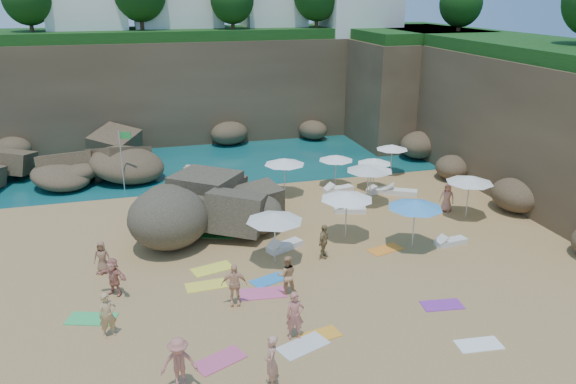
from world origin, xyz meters
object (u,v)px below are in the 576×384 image
object	(u,v)px
rock_outcrop	(214,225)
person_stand_4	(447,197)
lounger_0	(350,210)
parasol_2	(392,147)
person_stand_5	(240,203)
person_stand_3	(324,241)
flag_pole	(123,153)
person_stand_0	(108,315)
person_stand_2	(189,178)
parasol_1	(336,158)
person_stand_1	(287,275)
parasol_0	(284,161)
person_stand_6	(271,362)

from	to	relation	value
rock_outcrop	person_stand_4	size ratio (longest dim) A/B	4.38
lounger_0	person_stand_4	size ratio (longest dim) A/B	1.07
rock_outcrop	parasol_2	distance (m)	14.20
person_stand_5	lounger_0	bearing A→B (deg)	3.66
person_stand_3	flag_pole	bearing A→B (deg)	77.36
person_stand_0	person_stand_5	bearing A→B (deg)	40.91
person_stand_2	person_stand_4	distance (m)	15.39
parasol_1	person_stand_2	xyz separation A→B (m)	(-8.98, 1.68, -1.06)
person_stand_1	parasol_0	bearing A→B (deg)	-96.42
person_stand_2	person_stand_3	world-z (taller)	person_stand_2
person_stand_0	person_stand_4	distance (m)	19.51
parasol_0	lounger_0	xyz separation A→B (m)	(2.78, -3.72, -1.99)
lounger_0	person_stand_1	size ratio (longest dim) A/B	1.05
rock_outcrop	person_stand_2	xyz separation A→B (m)	(-0.65, 5.90, 0.83)
person_stand_3	person_stand_4	size ratio (longest dim) A/B	0.99
parasol_2	person_stand_6	xyz separation A→B (m)	(-13.02, -18.90, -0.96)
parasol_0	person_stand_4	size ratio (longest dim) A/B	1.48
person_stand_5	parasol_0	bearing A→B (deg)	53.07
flag_pole	person_stand_4	bearing A→B (deg)	-25.93
flag_pole	person_stand_5	world-z (taller)	flag_pole
parasol_2	person_stand_3	distance (m)	13.83
flag_pole	person_stand_1	distance (m)	16.12
person_stand_3	parasol_0	bearing A→B (deg)	38.30
flag_pole	person_stand_1	bearing A→B (deg)	-67.07
flag_pole	person_stand_4	world-z (taller)	flag_pole
lounger_0	person_stand_2	distance (m)	10.27
parasol_2	flag_pole	bearing A→B (deg)	175.84
person_stand_1	person_stand_2	world-z (taller)	person_stand_1
flag_pole	lounger_0	world-z (taller)	flag_pole
person_stand_6	person_stand_4	bearing A→B (deg)	145.41
person_stand_0	person_stand_3	bearing A→B (deg)	7.41
parasol_0	person_stand_6	size ratio (longest dim) A/B	1.37
parasol_2	person_stand_5	bearing A→B (deg)	-156.66
parasol_0	parasol_2	bearing A→B (deg)	15.12
person_stand_4	flag_pole	bearing A→B (deg)	-161.91
parasol_0	person_stand_1	bearing A→B (deg)	-104.74
parasol_1	person_stand_4	xyz separation A→B (m)	(4.55, -5.66, -1.07)
parasol_1	person_stand_3	bearing A→B (deg)	-113.14
parasol_2	person_stand_6	world-z (taller)	parasol_2
lounger_0	person_stand_2	world-z (taller)	person_stand_2
person_stand_5	person_stand_6	xyz separation A→B (m)	(-1.73, -14.03, 0.10)
rock_outcrop	person_stand_6	xyz separation A→B (m)	(-0.15, -13.19, 0.90)
parasol_1	person_stand_4	bearing A→B (deg)	-51.21
lounger_0	person_stand_5	bearing A→B (deg)	-176.20
person_stand_0	person_stand_3	size ratio (longest dim) A/B	1.04
parasol_2	lounger_0	bearing A→B (deg)	-131.81
lounger_0	person_stand_4	world-z (taller)	person_stand_4
flag_pole	person_stand_5	xyz separation A→B (m)	(5.99, -6.13, -1.63)
rock_outcrop	person_stand_6	world-z (taller)	person_stand_6
parasol_1	person_stand_3	world-z (taller)	parasol_1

